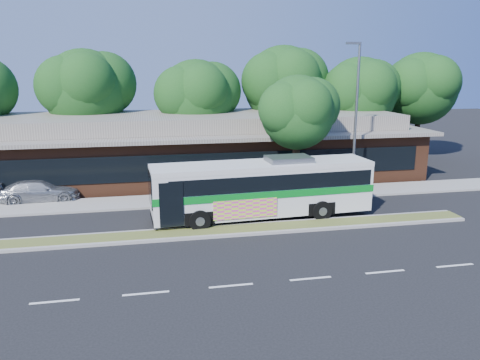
% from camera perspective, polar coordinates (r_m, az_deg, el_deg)
% --- Properties ---
extents(ground, '(120.00, 120.00, 0.00)m').
position_cam_1_polar(ground, '(21.73, -3.46, -7.02)').
color(ground, black).
rests_on(ground, ground).
extents(median_strip, '(26.00, 1.10, 0.15)m').
position_cam_1_polar(median_strip, '(22.27, -3.67, -6.31)').
color(median_strip, '#4E5524').
rests_on(median_strip, ground).
extents(sidewalk, '(44.00, 2.60, 0.12)m').
position_cam_1_polar(sidewalk, '(27.76, -5.28, -2.34)').
color(sidewalk, gray).
rests_on(sidewalk, ground).
extents(plaza_building, '(33.20, 11.20, 4.45)m').
position_cam_1_polar(plaza_building, '(33.73, -6.56, 4.06)').
color(plaza_building, '#532C1A').
rests_on(plaza_building, ground).
extents(lamp_post, '(0.93, 0.18, 9.07)m').
position_cam_1_polar(lamp_post, '(29.03, 13.89, 7.76)').
color(lamp_post, slate).
rests_on(lamp_post, ground).
extents(tree_bg_b, '(6.69, 6.00, 9.00)m').
position_cam_1_polar(tree_bg_b, '(36.56, -17.65, 10.59)').
color(tree_bg_b, black).
rests_on(tree_bg_b, ground).
extents(tree_bg_c, '(6.24, 5.60, 8.26)m').
position_cam_1_polar(tree_bg_c, '(35.61, -4.72, 10.21)').
color(tree_bg_c, black).
rests_on(tree_bg_c, ground).
extents(tree_bg_d, '(6.91, 6.20, 9.37)m').
position_cam_1_polar(tree_bg_d, '(38.02, 5.90, 11.64)').
color(tree_bg_d, black).
rests_on(tree_bg_d, ground).
extents(tree_bg_e, '(6.47, 5.80, 8.50)m').
position_cam_1_polar(tree_bg_e, '(39.29, 14.81, 10.34)').
color(tree_bg_e, black).
rests_on(tree_bg_e, ground).
extents(tree_bg_f, '(6.69, 6.00, 8.92)m').
position_cam_1_polar(tree_bg_f, '(43.09, 21.58, 10.52)').
color(tree_bg_f, black).
rests_on(tree_bg_f, ground).
extents(transit_bus, '(11.48, 3.13, 3.19)m').
position_cam_1_polar(transit_bus, '(24.01, 2.85, -0.58)').
color(transit_bus, silver).
rests_on(transit_bus, ground).
extents(sedan, '(4.57, 2.03, 1.30)m').
position_cam_1_polar(sedan, '(29.66, -23.20, -1.18)').
color(sedan, '#A4A6AA').
rests_on(sedan, ground).
extents(sidewalk_tree, '(4.86, 4.36, 7.24)m').
position_cam_1_polar(sidewalk_tree, '(28.08, 7.56, 8.37)').
color(sidewalk_tree, black).
rests_on(sidewalk_tree, ground).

